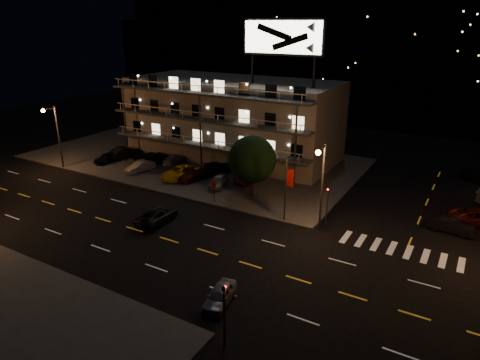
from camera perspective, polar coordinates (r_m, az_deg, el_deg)
The scene contains 26 objects.
ground at distance 36.53m, azimuth -6.97°, elevation -8.69°, with size 140.00×140.00×0.00m, color black.
curb_nw at distance 59.06m, azimuth -6.25°, elevation 2.92°, with size 44.00×24.00×0.15m, color #393937.
motel at distance 58.65m, azimuth -0.95°, elevation 8.24°, with size 28.00×13.80×18.10m.
hill_backdrop at distance 97.60m, azimuth 15.52°, elevation 16.06°, with size 120.00×25.00×24.00m.
streetlight_nw at distance 57.87m, azimuth -23.40°, elevation 6.01°, with size 0.44×1.92×8.00m.
streetlight_nc at distance 37.20m, azimuth 10.78°, elevation 0.04°, with size 0.44×1.92×8.00m.
signal_nw at distance 38.42m, azimuth 11.53°, elevation -3.18°, with size 0.20×0.27×4.60m.
signal_sw at distance 24.91m, azimuth -2.12°, elevation -16.88°, with size 0.20×0.27×4.60m.
banner_north at distance 39.29m, azimuth 6.19°, elevation -0.98°, with size 0.83×0.16×6.40m.
stop_sign at distance 43.70m, azimuth -3.49°, elevation -1.07°, with size 0.91×0.11×2.61m.
tree at distance 44.62m, azimuth 1.58°, elevation 2.60°, with size 5.20×5.01×6.55m.
lot_car_0 at distance 59.21m, azimuth -17.28°, elevation 2.87°, with size 1.52×3.78×1.29m, color black.
lot_car_1 at distance 54.45m, azimuth -13.21°, elevation 1.76°, with size 1.35×3.87×1.28m, color gray.
lot_car_2 at distance 51.30m, azimuth -8.07°, elevation 1.03°, with size 2.31×5.01×1.39m, color yellow.
lot_car_3 at distance 50.65m, azimuth -6.11°, elevation 0.85°, with size 1.92×4.73×1.37m, color #52140B.
lot_car_4 at distance 48.11m, azimuth -2.90°, elevation -0.17°, with size 1.53×3.81×1.30m, color gray.
lot_car_5 at distance 60.73m, azimuth -15.12°, elevation 3.61°, with size 1.56×4.48×1.48m, color black.
lot_car_6 at distance 57.49m, azimuth -11.46°, elevation 2.95°, with size 2.32×5.02×1.40m, color black.
lot_car_7 at distance 56.69m, azimuth -8.53°, elevation 2.80°, with size 1.75×4.30×1.25m, color gray.
lot_car_8 at distance 52.38m, azimuth -3.22°, elevation 1.69°, with size 1.81×4.51×1.54m, color black.
lot_car_9 at distance 49.60m, azimuth 1.29°, elevation 0.55°, with size 1.47×4.21×1.39m, color #52140B.
side_car_0 at distance 42.58m, azimuth 26.35°, elevation -5.45°, with size 1.36×3.90×1.28m, color black.
side_car_1 at distance 45.31m, azimuth 29.29°, elevation -4.33°, with size 2.43×5.27×1.46m, color #52140B.
side_car_3 at distance 57.09m, azimuth 29.31°, elevation 0.40°, with size 1.67×4.15×1.41m, color black.
road_car_east at distance 29.35m, azimuth -2.73°, elevation -15.14°, with size 1.44×3.57×1.22m, color gray.
road_car_west at distance 40.74m, azimuth -11.00°, elevation -4.69°, with size 2.18×4.72×1.31m, color black.
Camera 1 is at (19.74, -25.18, 17.63)m, focal length 32.00 mm.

